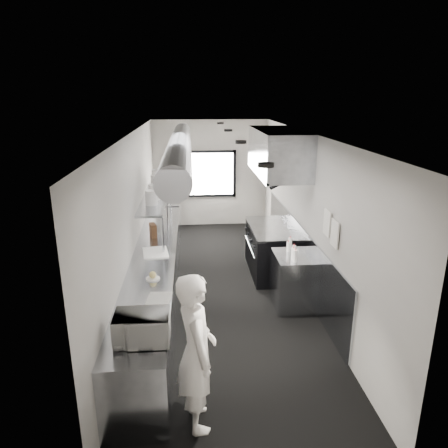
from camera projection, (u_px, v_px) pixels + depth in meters
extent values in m
cube|color=black|center=(222.00, 289.00, 7.65)|extent=(3.00, 8.00, 0.01)
cube|color=beige|center=(222.00, 134.00, 6.82)|extent=(3.00, 8.00, 0.01)
cube|color=#B9B6B0|center=(210.00, 174.00, 11.04)|extent=(3.00, 0.02, 2.80)
cube|color=#B9B6B0|center=(258.00, 351.00, 3.43)|extent=(3.00, 0.02, 2.80)
cube|color=#B9B6B0|center=(134.00, 218.00, 7.12)|extent=(0.02, 8.00, 2.80)
cube|color=#B9B6B0|center=(306.00, 214.00, 7.35)|extent=(0.02, 8.00, 2.80)
cube|color=gray|center=(298.00, 253.00, 7.89)|extent=(0.03, 5.50, 1.10)
cylinder|color=#95979D|center=(180.00, 146.00, 7.22)|extent=(0.40, 6.40, 0.40)
cube|color=white|center=(210.00, 174.00, 11.00)|extent=(1.20, 0.03, 1.10)
cube|color=black|center=(210.00, 152.00, 10.85)|extent=(1.36, 0.03, 0.08)
cube|color=black|center=(211.00, 195.00, 11.19)|extent=(1.36, 0.03, 0.08)
cube|color=black|center=(186.00, 174.00, 10.97)|extent=(0.08, 0.03, 1.25)
cube|color=black|center=(234.00, 174.00, 11.07)|extent=(0.08, 0.03, 1.25)
cube|color=gray|center=(278.00, 152.00, 7.69)|extent=(0.80, 2.20, 0.80)
cube|color=gray|center=(257.00, 173.00, 7.77)|extent=(0.05, 2.20, 0.05)
cube|color=black|center=(273.00, 170.00, 7.78)|extent=(0.50, 2.10, 0.28)
cube|color=gray|center=(155.00, 280.00, 6.95)|extent=(0.70, 6.00, 0.90)
cube|color=gray|center=(156.00, 195.00, 8.05)|extent=(0.45, 3.00, 0.04)
cylinder|color=gray|center=(163.00, 234.00, 6.83)|extent=(0.04, 0.04, 0.66)
cylinder|color=gray|center=(167.00, 211.00, 8.16)|extent=(0.04, 0.04, 0.66)
cylinder|color=gray|center=(170.00, 195.00, 9.49)|extent=(0.04, 0.04, 0.66)
cube|color=black|center=(272.00, 251.00, 8.26)|extent=(0.85, 1.60, 0.90)
cube|color=gray|center=(273.00, 228.00, 8.12)|extent=(0.85, 1.60, 0.04)
cube|color=gray|center=(251.00, 251.00, 8.23)|extent=(0.03, 1.55, 0.80)
cylinder|color=gray|center=(250.00, 247.00, 8.20)|extent=(0.03, 1.30, 0.03)
cube|color=gray|center=(294.00, 281.00, 6.94)|extent=(0.65, 0.80, 0.90)
cube|color=gray|center=(167.00, 218.00, 10.47)|extent=(0.70, 1.20, 0.90)
cube|color=white|center=(327.00, 223.00, 6.14)|extent=(0.02, 0.28, 0.38)
cube|color=white|center=(335.00, 234.00, 5.83)|extent=(0.02, 0.28, 0.38)
imported|color=white|center=(196.00, 352.00, 4.30)|extent=(0.52, 0.70, 1.75)
imported|color=silver|center=(142.00, 328.00, 4.40)|extent=(0.54, 0.41, 0.32)
cylinder|color=#B5BFB0|center=(123.00, 321.00, 4.76)|extent=(0.16, 0.16, 0.10)
cylinder|color=#B5BFB0|center=(127.00, 319.00, 4.79)|extent=(0.16, 0.16, 0.09)
cube|color=white|center=(159.00, 299.00, 5.36)|extent=(0.34, 0.41, 0.01)
cylinder|color=silver|center=(153.00, 279.00, 5.93)|extent=(0.21, 0.21, 0.02)
sphere|color=#E1CC76|center=(153.00, 275.00, 5.91)|extent=(0.10, 0.10, 0.10)
cube|color=white|center=(155.00, 252.00, 6.90)|extent=(0.48, 0.59, 0.02)
cube|color=brown|center=(153.00, 230.00, 7.68)|extent=(0.16, 0.24, 0.24)
cylinder|color=silver|center=(151.00, 197.00, 7.25)|extent=(0.23, 0.23, 0.26)
cylinder|color=silver|center=(155.00, 192.00, 7.60)|extent=(0.28, 0.28, 0.28)
cylinder|color=silver|center=(157.00, 183.00, 8.22)|extent=(0.28, 0.28, 0.33)
cylinder|color=silver|center=(158.00, 179.00, 8.57)|extent=(0.26, 0.26, 0.37)
cylinder|color=white|center=(295.00, 256.00, 6.51)|extent=(0.08, 0.08, 0.20)
cylinder|color=white|center=(293.00, 254.00, 6.60)|extent=(0.08, 0.08, 0.20)
cylinder|color=white|center=(294.00, 251.00, 6.76)|extent=(0.07, 0.07, 0.18)
cylinder|color=white|center=(288.00, 247.00, 6.95)|extent=(0.07, 0.07, 0.17)
cylinder|color=white|center=(290.00, 243.00, 7.07)|extent=(0.07, 0.07, 0.20)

